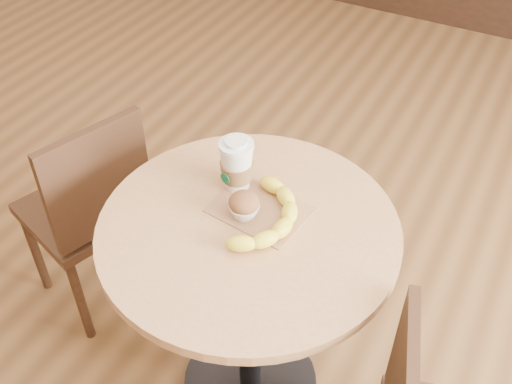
# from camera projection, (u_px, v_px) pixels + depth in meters

# --- Properties ---
(cafe_table) EXTENTS (0.77, 0.77, 0.75)m
(cafe_table) POSITION_uv_depth(u_px,v_px,m) (249.00, 275.00, 1.64)
(cafe_table) COLOR black
(cafe_table) RESTS_ON ground
(chair_left) EXTENTS (0.46, 0.46, 0.83)m
(chair_left) POSITION_uv_depth(u_px,v_px,m) (91.00, 209.00, 1.98)
(chair_left) COLOR #372113
(chair_left) RESTS_ON ground
(kraft_bag) EXTENTS (0.26, 0.21, 0.00)m
(kraft_bag) POSITION_uv_depth(u_px,v_px,m) (260.00, 209.00, 1.55)
(kraft_bag) COLOR #936647
(kraft_bag) RESTS_ON cafe_table
(coffee_cup) EXTENTS (0.09, 0.09, 0.15)m
(coffee_cup) POSITION_uv_depth(u_px,v_px,m) (237.00, 166.00, 1.57)
(coffee_cup) COLOR silver
(coffee_cup) RESTS_ON cafe_table
(muffin) EXTENTS (0.08, 0.08, 0.07)m
(muffin) POSITION_uv_depth(u_px,v_px,m) (244.00, 205.00, 1.51)
(muffin) COLOR silver
(muffin) RESTS_ON kraft_bag
(banana) EXTENTS (0.19, 0.31, 0.04)m
(banana) POSITION_uv_depth(u_px,v_px,m) (269.00, 217.00, 1.50)
(banana) COLOR yellow
(banana) RESTS_ON kraft_bag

